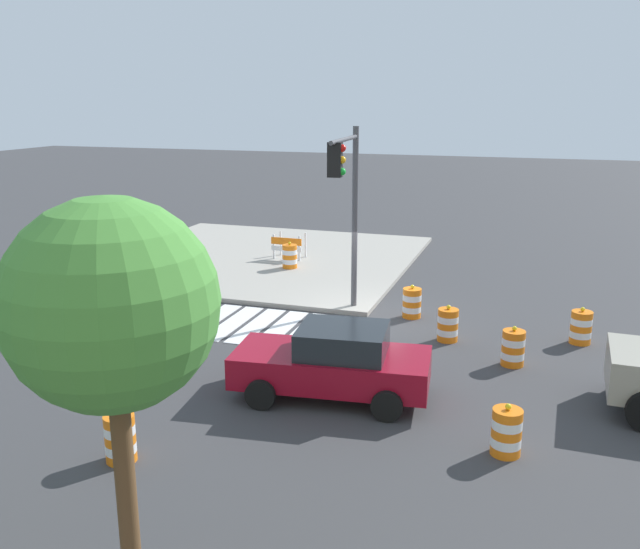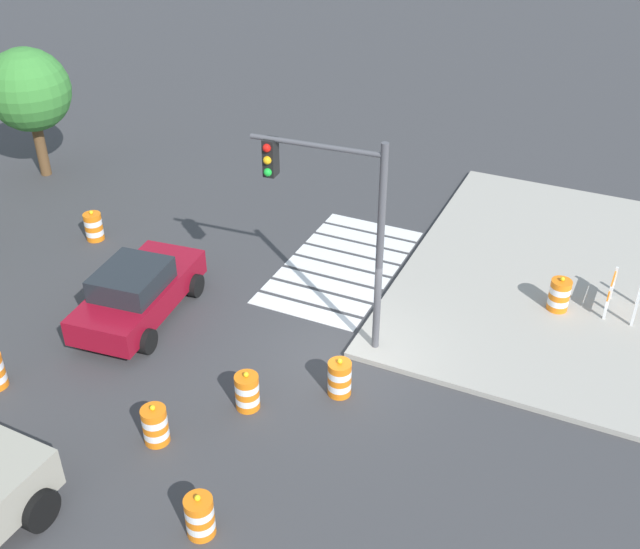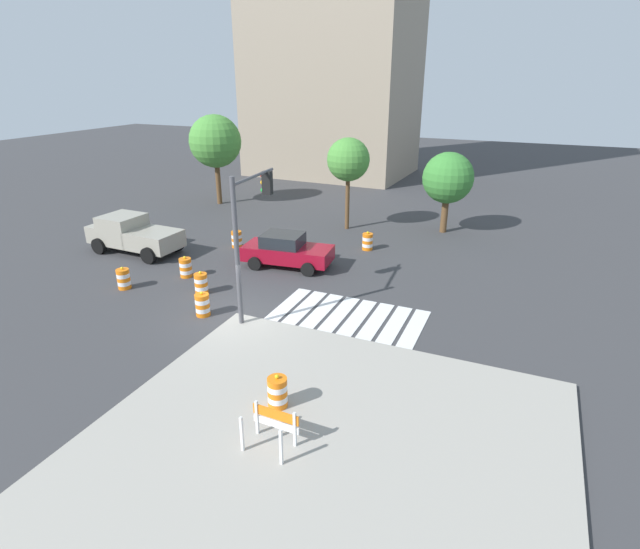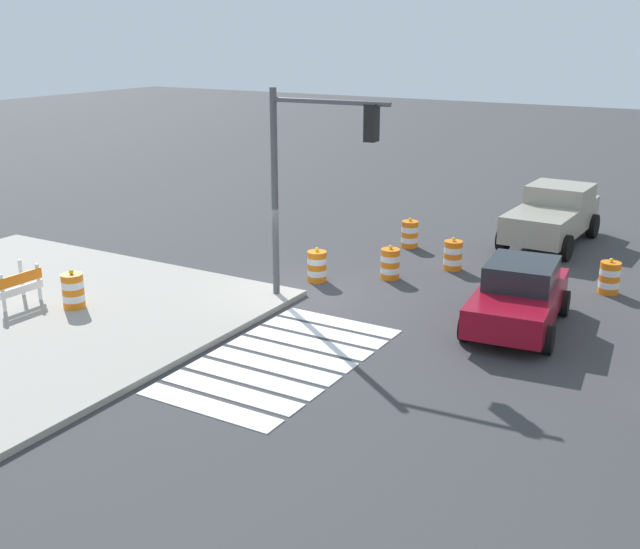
# 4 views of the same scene
# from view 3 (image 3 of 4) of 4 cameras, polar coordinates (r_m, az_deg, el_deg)

# --- Properties ---
(ground_plane) EXTENTS (120.00, 120.00, 0.00)m
(ground_plane) POSITION_cam_3_polar(r_m,az_deg,el_deg) (19.76, -9.55, -4.78)
(ground_plane) COLOR #38383A
(sidewalk_corner) EXTENTS (12.00, 12.00, 0.15)m
(sidewalk_corner) POSITION_cam_3_polar(r_m,az_deg,el_deg) (12.92, -0.68, -20.68)
(sidewalk_corner) COLOR #9E998E
(sidewalk_corner) RESTS_ON ground
(crosswalk_stripes) EXTENTS (5.85, 3.20, 0.02)m
(crosswalk_stripes) POSITION_cam_3_polar(r_m,az_deg,el_deg) (19.57, 3.29, -4.73)
(crosswalk_stripes) COLOR silver
(crosswalk_stripes) RESTS_ON ground
(sports_car) EXTENTS (4.48, 2.50, 1.63)m
(sports_car) POSITION_cam_3_polar(r_m,az_deg,el_deg) (24.28, -3.86, 2.80)
(sports_car) COLOR maroon
(sports_car) RESTS_ON ground
(pickup_truck) EXTENTS (5.21, 2.48, 1.92)m
(pickup_truck) POSITION_cam_3_polar(r_m,az_deg,el_deg) (28.03, -20.85, 4.38)
(pickup_truck) COLOR gray
(pickup_truck) RESTS_ON ground
(traffic_barrel_near_corner) EXTENTS (0.56, 0.56, 1.02)m
(traffic_barrel_near_corner) POSITION_cam_3_polar(r_m,az_deg,el_deg) (21.91, -13.52, -1.01)
(traffic_barrel_near_corner) COLOR orange
(traffic_barrel_near_corner) RESTS_ON ground
(traffic_barrel_crosswalk_end) EXTENTS (0.56, 0.56, 1.02)m
(traffic_barrel_crosswalk_end) POSITION_cam_3_polar(r_m,az_deg,el_deg) (23.44, -21.66, -0.47)
(traffic_barrel_crosswalk_end) COLOR orange
(traffic_barrel_crosswalk_end) RESTS_ON ground
(traffic_barrel_median_near) EXTENTS (0.56, 0.56, 1.02)m
(traffic_barrel_median_near) POSITION_cam_3_polar(r_m,az_deg,el_deg) (23.87, -15.19, 0.77)
(traffic_barrel_median_near) COLOR orange
(traffic_barrel_median_near) RESTS_ON ground
(traffic_barrel_median_far) EXTENTS (0.56, 0.56, 1.02)m
(traffic_barrel_median_far) POSITION_cam_3_polar(r_m,az_deg,el_deg) (19.92, -13.37, -3.41)
(traffic_barrel_median_far) COLOR orange
(traffic_barrel_median_far) RESTS_ON ground
(traffic_barrel_far_curb) EXTENTS (0.56, 0.56, 1.02)m
(traffic_barrel_far_curb) POSITION_cam_3_polar(r_m,az_deg,el_deg) (26.76, 5.49, 3.79)
(traffic_barrel_far_curb) COLOR orange
(traffic_barrel_far_curb) RESTS_ON ground
(traffic_barrel_lane_center) EXTENTS (0.56, 0.56, 1.02)m
(traffic_barrel_lane_center) POSITION_cam_3_polar(r_m,az_deg,el_deg) (27.41, -9.56, 4.03)
(traffic_barrel_lane_center) COLOR orange
(traffic_barrel_lane_center) RESTS_ON ground
(traffic_barrel_on_sidewalk) EXTENTS (0.56, 0.56, 1.02)m
(traffic_barrel_on_sidewalk) POSITION_cam_3_polar(r_m,az_deg,el_deg) (14.25, -4.91, -13.32)
(traffic_barrel_on_sidewalk) COLOR orange
(traffic_barrel_on_sidewalk) RESTS_ON sidewalk_corner
(construction_barricade) EXTENTS (1.30, 0.81, 1.00)m
(construction_barricade) POSITION_cam_3_polar(r_m,az_deg,el_deg) (12.98, -5.47, -16.78)
(construction_barricade) COLOR silver
(construction_barricade) RESTS_ON sidewalk_corner
(traffic_light_pole) EXTENTS (0.57, 3.29, 5.50)m
(traffic_light_pole) POSITION_cam_3_polar(r_m,az_deg,el_deg) (18.50, -8.09, 6.46)
(traffic_light_pole) COLOR #4C4C51
(traffic_light_pole) RESTS_ON sidewalk_corner
(street_tree_streetside_near) EXTENTS (2.51, 2.51, 5.43)m
(street_tree_streetside_near) POSITION_cam_3_polar(r_m,az_deg,el_deg) (29.61, 3.27, 13.01)
(street_tree_streetside_near) COLOR brown
(street_tree_streetside_near) RESTS_ON ground
(street_tree_streetside_mid) EXTENTS (3.62, 3.62, 6.24)m
(street_tree_streetside_mid) POSITION_cam_3_polar(r_m,az_deg,el_deg) (36.46, -11.97, 14.73)
(street_tree_streetside_mid) COLOR brown
(street_tree_streetside_mid) RESTS_ON ground
(street_tree_streetside_far) EXTENTS (2.93, 2.93, 4.71)m
(street_tree_streetside_far) POSITION_cam_3_polar(r_m,az_deg,el_deg) (29.97, 14.51, 10.66)
(street_tree_streetside_far) COLOR brown
(street_tree_streetside_far) RESTS_ON ground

